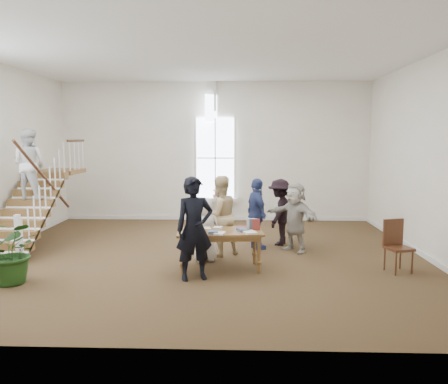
{
  "coord_description": "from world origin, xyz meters",
  "views": [
    {
      "loc": [
        0.79,
        -9.78,
        2.68
      ],
      "look_at": [
        0.43,
        0.4,
        1.43
      ],
      "focal_mm": 35.0,
      "sensor_mm": 36.0,
      "label": 1
    }
  ],
  "objects_px": {
    "police_officer": "(195,229)",
    "library_table": "(219,235)",
    "elderly_woman": "(205,230)",
    "floor_plant": "(13,252)",
    "woman_cluster_c": "(295,217)",
    "person_yellow": "(220,216)",
    "woman_cluster_a": "(257,214)",
    "side_chair": "(396,242)",
    "woman_cluster_b": "(280,212)"
  },
  "relations": [
    {
      "from": "police_officer",
      "to": "library_table",
      "type": "bearing_deg",
      "value": 35.85
    },
    {
      "from": "library_table",
      "to": "elderly_woman",
      "type": "xyz_separation_m",
      "value": [
        -0.33,
        0.6,
        -0.02
      ]
    },
    {
      "from": "floor_plant",
      "to": "woman_cluster_c",
      "type": "bearing_deg",
      "value": 24.6
    },
    {
      "from": "person_yellow",
      "to": "woman_cluster_c",
      "type": "distance_m",
      "value": 1.82
    },
    {
      "from": "person_yellow",
      "to": "woman_cluster_c",
      "type": "xyz_separation_m",
      "value": [
        1.77,
        0.42,
        -0.09
      ]
    },
    {
      "from": "library_table",
      "to": "floor_plant",
      "type": "height_order",
      "value": "floor_plant"
    },
    {
      "from": "police_officer",
      "to": "floor_plant",
      "type": "distance_m",
      "value": 3.38
    },
    {
      "from": "library_table",
      "to": "woman_cluster_a",
      "type": "xyz_separation_m",
      "value": [
        0.84,
        1.72,
        0.14
      ]
    },
    {
      "from": "woman_cluster_a",
      "to": "side_chair",
      "type": "height_order",
      "value": "woman_cluster_a"
    },
    {
      "from": "library_table",
      "to": "floor_plant",
      "type": "relative_size",
      "value": 1.51
    },
    {
      "from": "library_table",
      "to": "police_officer",
      "type": "height_order",
      "value": "police_officer"
    },
    {
      "from": "person_yellow",
      "to": "side_chair",
      "type": "relative_size",
      "value": 1.75
    },
    {
      "from": "elderly_woman",
      "to": "woman_cluster_b",
      "type": "height_order",
      "value": "woman_cluster_b"
    },
    {
      "from": "woman_cluster_c",
      "to": "floor_plant",
      "type": "bearing_deg",
      "value": -105.78
    },
    {
      "from": "woman_cluster_c",
      "to": "police_officer",
      "type": "bearing_deg",
      "value": -85.42
    },
    {
      "from": "woman_cluster_a",
      "to": "floor_plant",
      "type": "bearing_deg",
      "value": 101.76
    },
    {
      "from": "woman_cluster_a",
      "to": "floor_plant",
      "type": "xyz_separation_m",
      "value": [
        -4.62,
        -2.72,
        -0.27
      ]
    },
    {
      "from": "elderly_woman",
      "to": "side_chair",
      "type": "height_order",
      "value": "elderly_woman"
    },
    {
      "from": "woman_cluster_b",
      "to": "side_chair",
      "type": "distance_m",
      "value": 3.05
    },
    {
      "from": "floor_plant",
      "to": "police_officer",
      "type": "bearing_deg",
      "value": 6.08
    },
    {
      "from": "elderly_woman",
      "to": "woman_cluster_c",
      "type": "xyz_separation_m",
      "value": [
        2.07,
        0.92,
        0.12
      ]
    },
    {
      "from": "elderly_woman",
      "to": "woman_cluster_b",
      "type": "bearing_deg",
      "value": -159.51
    },
    {
      "from": "police_officer",
      "to": "person_yellow",
      "type": "height_order",
      "value": "police_officer"
    },
    {
      "from": "side_chair",
      "to": "elderly_woman",
      "type": "bearing_deg",
      "value": 155.27
    },
    {
      "from": "police_officer",
      "to": "person_yellow",
      "type": "bearing_deg",
      "value": 56.89
    },
    {
      "from": "woman_cluster_c",
      "to": "woman_cluster_b",
      "type": "bearing_deg",
      "value": 164.4
    },
    {
      "from": "elderly_woman",
      "to": "person_yellow",
      "type": "height_order",
      "value": "person_yellow"
    },
    {
      "from": "woman_cluster_c",
      "to": "floor_plant",
      "type": "relative_size",
      "value": 1.38
    },
    {
      "from": "elderly_woman",
      "to": "woman_cluster_c",
      "type": "bearing_deg",
      "value": -177.12
    },
    {
      "from": "elderly_woman",
      "to": "woman_cluster_b",
      "type": "distance_m",
      "value": 2.37
    },
    {
      "from": "police_officer",
      "to": "floor_plant",
      "type": "relative_size",
      "value": 1.65
    },
    {
      "from": "elderly_woman",
      "to": "person_yellow",
      "type": "distance_m",
      "value": 0.62
    },
    {
      "from": "person_yellow",
      "to": "woman_cluster_b",
      "type": "relative_size",
      "value": 1.1
    },
    {
      "from": "library_table",
      "to": "police_officer",
      "type": "relative_size",
      "value": 0.91
    },
    {
      "from": "police_officer",
      "to": "woman_cluster_c",
      "type": "distance_m",
      "value": 3.07
    },
    {
      "from": "woman_cluster_b",
      "to": "woman_cluster_c",
      "type": "xyz_separation_m",
      "value": [
        0.3,
        -0.65,
        -0.01
      ]
    },
    {
      "from": "woman_cluster_a",
      "to": "elderly_woman",
      "type": "bearing_deg",
      "value": 114.88
    },
    {
      "from": "library_table",
      "to": "woman_cluster_b",
      "type": "bearing_deg",
      "value": 50.95
    },
    {
      "from": "side_chair",
      "to": "police_officer",
      "type": "bearing_deg",
      "value": 173.1
    },
    {
      "from": "elderly_woman",
      "to": "woman_cluster_a",
      "type": "relative_size",
      "value": 0.81
    },
    {
      "from": "police_officer",
      "to": "woman_cluster_a",
      "type": "height_order",
      "value": "police_officer"
    },
    {
      "from": "woman_cluster_c",
      "to": "side_chair",
      "type": "distance_m",
      "value": 2.4
    },
    {
      "from": "library_table",
      "to": "side_chair",
      "type": "bearing_deg",
      "value": -5.12
    },
    {
      "from": "woman_cluster_a",
      "to": "woman_cluster_b",
      "type": "height_order",
      "value": "woman_cluster_a"
    },
    {
      "from": "person_yellow",
      "to": "police_officer",
      "type": "bearing_deg",
      "value": 44.93
    },
    {
      "from": "elderly_woman",
      "to": "woman_cluster_c",
      "type": "height_order",
      "value": "woman_cluster_c"
    },
    {
      "from": "woman_cluster_b",
      "to": "side_chair",
      "type": "height_order",
      "value": "woman_cluster_b"
    },
    {
      "from": "woman_cluster_a",
      "to": "floor_plant",
      "type": "relative_size",
      "value": 1.44
    },
    {
      "from": "library_table",
      "to": "woman_cluster_a",
      "type": "bearing_deg",
      "value": 58.51
    },
    {
      "from": "police_officer",
      "to": "woman_cluster_b",
      "type": "xyz_separation_m",
      "value": [
        1.87,
        2.82,
        -0.15
      ]
    }
  ]
}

